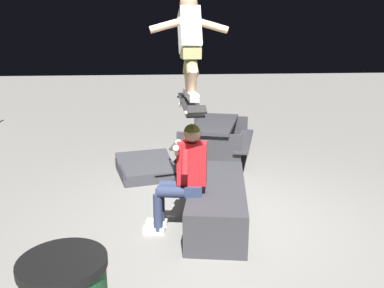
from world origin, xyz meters
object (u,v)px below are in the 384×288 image
at_px(person_sitting_on_ledge, 183,173).
at_px(skater_airborne, 190,42).
at_px(kicker_ramp, 147,171).
at_px(ledge_box_main, 217,202).
at_px(picnic_table_back, 215,135).
at_px(skateboard, 191,105).

bearing_deg(person_sitting_on_ledge, skater_airborne, -38.69).
xyz_separation_m(person_sitting_on_ledge, kicker_ramp, (2.06, 0.47, -0.68)).
bearing_deg(ledge_box_main, skater_airborne, 109.12).
height_order(ledge_box_main, kicker_ramp, ledge_box_main).
bearing_deg(skater_airborne, ledge_box_main, -70.88).
xyz_separation_m(ledge_box_main, kicker_ramp, (1.82, 0.92, -0.18)).
bearing_deg(picnic_table_back, person_sitting_on_ledge, 163.59).
height_order(person_sitting_on_ledge, skater_airborne, skater_airborne).
height_order(person_sitting_on_ledge, kicker_ramp, person_sitting_on_ledge).
bearing_deg(person_sitting_on_ledge, picnic_table_back, -16.41).
bearing_deg(kicker_ramp, picnic_table_back, -62.07).
relative_size(person_sitting_on_ledge, picnic_table_back, 0.66).
bearing_deg(person_sitting_on_ledge, skateboard, -57.95).
xyz_separation_m(skater_airborne, kicker_ramp, (1.94, 0.56, -2.17)).
bearing_deg(skater_airborne, person_sitting_on_ledge, 141.31).
height_order(person_sitting_on_ledge, picnic_table_back, person_sitting_on_ledge).
height_order(ledge_box_main, person_sitting_on_ledge, person_sitting_on_ledge).
height_order(skateboard, skater_airborne, skater_airborne).
distance_m(person_sitting_on_ledge, skater_airborne, 1.49).
relative_size(skater_airborne, picnic_table_back, 0.56).
height_order(kicker_ramp, picnic_table_back, picnic_table_back).
bearing_deg(picnic_table_back, kicker_ramp, 117.93).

